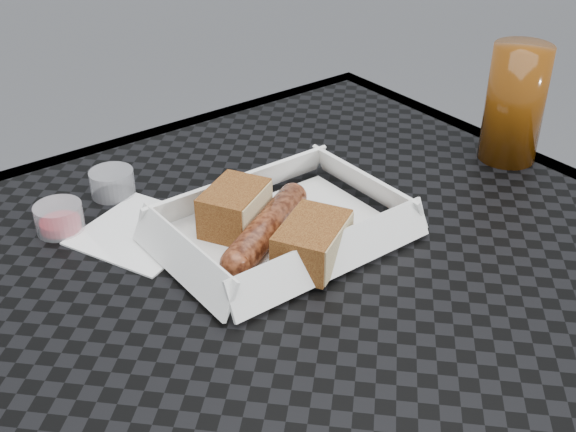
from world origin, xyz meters
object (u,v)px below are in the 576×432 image
object	(u,v)px
bratwurst	(266,228)
drink_glass	(515,104)
patio_table	(310,339)
food_tray	(282,235)

from	to	relation	value
bratwurst	drink_glass	world-z (taller)	drink_glass
patio_table	bratwurst	distance (m)	0.12
food_tray	bratwurst	size ratio (longest dim) A/B	1.46
bratwurst	patio_table	bearing A→B (deg)	-90.76
patio_table	drink_glass	size ratio (longest dim) A/B	5.53
patio_table	food_tray	bearing A→B (deg)	73.65
patio_table	drink_glass	world-z (taller)	drink_glass
food_tray	drink_glass	xyz separation A→B (m)	(0.33, -0.02, 0.07)
food_tray	bratwurst	xyz separation A→B (m)	(-0.02, -0.00, 0.02)
food_tray	drink_glass	size ratio (longest dim) A/B	1.52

